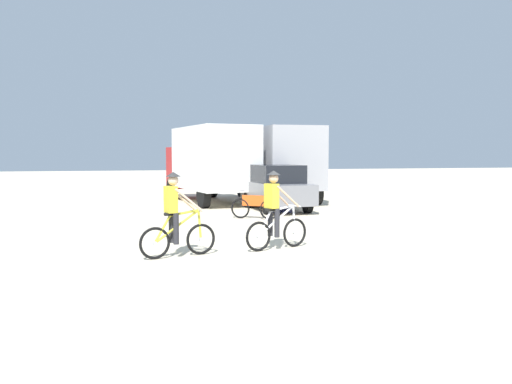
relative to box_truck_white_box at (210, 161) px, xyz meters
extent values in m
plane|color=beige|center=(0.45, -13.46, -1.87)|extent=(120.00, 120.00, 0.00)
cube|color=white|center=(0.09, -0.57, 0.13)|extent=(3.20, 5.52, 2.70)
cube|color=#B21E1E|center=(-0.45, 2.79, -0.37)|extent=(2.41, 1.83, 2.00)
cube|color=black|center=(-0.56, 3.48, -0.02)|extent=(2.01, 0.40, 0.80)
cylinder|color=black|center=(-1.44, 2.53, -1.37)|extent=(0.48, 1.04, 1.00)
cylinder|color=black|center=(0.57, 2.85, -1.37)|extent=(0.48, 1.04, 1.00)
cylinder|color=black|center=(-0.64, -2.40, -1.37)|extent=(0.48, 1.04, 1.00)
cylinder|color=black|center=(1.37, -2.07, -1.37)|extent=(0.48, 1.04, 1.00)
cube|color=#9E9EA3|center=(3.17, -0.53, 0.13)|extent=(2.50, 5.25, 2.70)
cube|color=#4C6B9E|center=(3.11, 2.87, -0.37)|extent=(2.23, 1.54, 2.00)
cube|color=black|center=(3.09, 3.57, -0.02)|extent=(2.03, 0.12, 0.80)
cylinder|color=black|center=(2.09, 2.75, -1.37)|extent=(0.34, 1.01, 1.00)
cylinder|color=black|center=(4.13, 2.79, -1.37)|extent=(0.34, 1.01, 1.00)
cylinder|color=black|center=(2.19, -2.24, -1.37)|extent=(0.34, 1.01, 1.00)
cylinder|color=black|center=(4.23, -2.20, -1.37)|extent=(0.34, 1.01, 1.00)
cube|color=slate|center=(1.97, -3.87, -1.17)|extent=(1.94, 4.27, 0.76)
cube|color=black|center=(1.98, -4.02, -0.45)|extent=(1.69, 2.17, 0.68)
cylinder|color=black|center=(1.13, -2.60, -1.55)|extent=(0.25, 0.65, 0.64)
cylinder|color=black|center=(2.69, -2.53, -1.55)|extent=(0.25, 0.65, 0.64)
cylinder|color=black|center=(1.25, -5.20, -1.55)|extent=(0.25, 0.65, 0.64)
cylinder|color=black|center=(2.81, -5.13, -1.55)|extent=(0.25, 0.65, 0.64)
torus|color=black|center=(-2.22, -12.33, -1.53)|extent=(0.67, 0.25, 0.68)
cylinder|color=silver|center=(-2.22, -12.33, -1.53)|extent=(0.10, 0.10, 0.08)
torus|color=black|center=(-3.23, -12.62, -1.53)|extent=(0.67, 0.25, 0.68)
cylinder|color=silver|center=(-3.23, -12.62, -1.53)|extent=(0.10, 0.10, 0.08)
cylinder|color=gold|center=(-2.75, -12.48, -1.21)|extent=(1.00, 0.33, 0.68)
cylinder|color=gold|center=(-2.58, -12.43, -0.93)|extent=(0.65, 0.23, 0.13)
cylinder|color=gold|center=(-3.06, -12.57, -1.25)|extent=(0.39, 0.16, 0.59)
cylinder|color=gold|center=(-2.25, -12.33, -1.21)|extent=(0.11, 0.08, 0.64)
cylinder|color=silver|center=(-2.27, -12.34, -0.89)|extent=(0.18, 0.51, 0.04)
cube|color=black|center=(-2.90, -12.52, -0.94)|extent=(0.26, 0.18, 0.06)
cube|color=gold|center=(-2.88, -12.52, -0.63)|extent=(0.28, 0.36, 0.56)
sphere|color=beige|center=(-2.82, -12.50, -0.23)|extent=(0.22, 0.22, 0.22)
cone|color=#333333|center=(-2.82, -12.50, -0.10)|extent=(0.32, 0.32, 0.10)
cylinder|color=#26262B|center=(-2.86, -12.37, -1.24)|extent=(0.12, 0.12, 0.66)
cylinder|color=#26262B|center=(-2.79, -12.62, -1.24)|extent=(0.12, 0.12, 0.66)
cylinder|color=beige|center=(-2.61, -12.25, -0.65)|extent=(0.61, 0.26, 0.53)
cylinder|color=beige|center=(-2.51, -12.60, -0.65)|extent=(0.62, 0.18, 0.53)
torus|color=black|center=(0.08, -11.89, -1.53)|extent=(0.66, 0.30, 0.68)
cylinder|color=silver|center=(0.08, -11.89, -1.53)|extent=(0.10, 0.10, 0.08)
torus|color=black|center=(-0.91, -12.26, -1.53)|extent=(0.66, 0.30, 0.68)
cylinder|color=silver|center=(-0.91, -12.26, -1.53)|extent=(0.10, 0.10, 0.08)
cylinder|color=silver|center=(-0.44, -12.08, -1.21)|extent=(0.98, 0.41, 0.68)
cylinder|color=silver|center=(-0.28, -12.02, -0.93)|extent=(0.64, 0.28, 0.13)
cylinder|color=silver|center=(-0.74, -12.20, -1.25)|extent=(0.38, 0.18, 0.59)
cylinder|color=silver|center=(0.05, -11.90, -1.21)|extent=(0.11, 0.08, 0.64)
cylinder|color=silver|center=(0.03, -11.91, -0.89)|extent=(0.22, 0.50, 0.04)
cube|color=black|center=(-0.58, -12.14, -0.94)|extent=(0.27, 0.20, 0.06)
cube|color=gold|center=(-0.56, -12.13, -0.63)|extent=(0.30, 0.37, 0.56)
sphere|color=tan|center=(-0.51, -12.11, -0.23)|extent=(0.22, 0.22, 0.22)
cone|color=#333333|center=(-0.51, -12.11, -0.10)|extent=(0.32, 0.32, 0.10)
cylinder|color=#26262B|center=(-0.55, -11.99, -1.24)|extent=(0.12, 0.12, 0.66)
cylinder|color=#26262B|center=(-0.46, -12.23, -1.24)|extent=(0.12, 0.12, 0.66)
cylinder|color=tan|center=(-0.31, -11.84, -0.65)|extent=(0.59, 0.31, 0.53)
cylinder|color=tan|center=(-0.19, -12.18, -0.65)|extent=(0.62, 0.23, 0.53)
torus|color=black|center=(0.04, -6.09, -1.53)|extent=(0.58, 0.45, 0.68)
torus|color=black|center=(0.89, -6.71, -1.53)|extent=(0.58, 0.45, 0.68)
cube|color=#E05119|center=(0.47, -6.40, -1.25)|extent=(0.74, 0.56, 0.36)
cylinder|color=silver|center=(0.08, -6.12, -0.92)|extent=(0.32, 0.42, 0.04)
cube|color=#4C5199|center=(1.99, -4.42, -1.53)|extent=(0.90, 0.86, 0.70)
camera|label=1|loc=(-3.92, -23.97, 0.34)|focal=38.03mm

